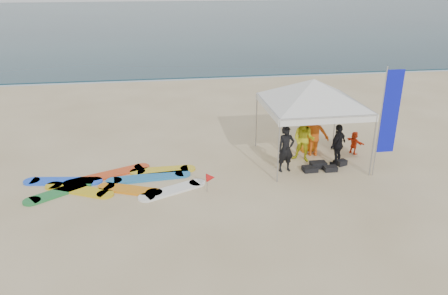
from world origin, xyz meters
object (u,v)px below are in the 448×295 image
surfboard_spread (116,182)px  person_yellow (304,139)px  person_orange_b (309,129)px  person_seated (354,143)px  person_orange_a (314,133)px  person_black_a (286,149)px  feather_flag (389,113)px  marker_pennant (211,178)px  person_black_b (338,145)px  canopy_tent (314,79)px

surfboard_spread → person_yellow: bearing=7.5°
person_orange_b → person_seated: size_ratio=2.10×
person_orange_a → surfboard_spread: bearing=22.0°
person_black_a → person_orange_b: (1.38, 1.63, 0.11)m
person_orange_a → feather_flag: feather_flag is taller
person_seated → marker_pennant: 6.31m
surfboard_spread → person_black_a: bearing=1.2°
person_black_b → person_seated: 1.41m
person_orange_b → person_black_b: bearing=106.3°
person_orange_a → canopy_tent: 2.24m
person_black_b → person_seated: bearing=-177.2°
person_orange_a → person_orange_b: (-0.09, 0.37, 0.05)m
person_orange_b → canopy_tent: bearing=65.1°
person_black_a → person_yellow: 1.18m
person_seated → surfboard_spread: 9.03m
marker_pennant → person_orange_a: bearing=29.8°
feather_flag → person_black_b: bearing=137.3°
canopy_tent → person_seated: bearing=9.0°
person_black_a → person_yellow: person_yellow is taller
person_orange_b → feather_flag: size_ratio=0.50×
feather_flag → surfboard_spread: size_ratio=0.67×
person_yellow → person_orange_b: (0.49, 0.87, 0.09)m
person_black_a → person_yellow: size_ratio=0.98×
canopy_tent → person_yellow: bearing=-166.2°
person_black_a → person_orange_b: size_ratio=0.88×
person_black_b → person_orange_b: 1.53m
feather_flag → marker_pennant: bearing=-176.7°
person_yellow → canopy_tent: bearing=45.9°
person_black_b → person_orange_a: bearing=-99.0°
person_yellow → surfboard_spread: (-6.76, -0.89, -0.81)m
person_orange_a → feather_flag: (1.72, -2.09, 1.35)m
person_black_a → person_orange_a: 1.94m
person_black_a → feather_flag: bearing=-23.0°
person_orange_a → surfboard_spread: 7.52m
person_black_a → feather_flag: 3.59m
person_seated → marker_pennant: size_ratio=1.41×
person_black_a → person_orange_a: size_ratio=0.94×
person_black_b → surfboard_spread: 7.92m
person_seated → surfboard_spread: bearing=74.6°
canopy_tent → surfboard_spread: bearing=-172.3°
person_black_a → person_black_b: person_black_a is taller
canopy_tent → marker_pennant: bearing=-152.9°
person_orange_b → surfboard_spread: 7.51m
person_seated → feather_flag: 2.66m
person_yellow → person_black_b: (1.12, -0.52, -0.07)m
person_yellow → canopy_tent: canopy_tent is taller
canopy_tent → surfboard_spread: size_ratio=0.83×
person_yellow → person_seated: bearing=41.7°
person_orange_a → person_seated: (1.59, -0.13, -0.44)m
marker_pennant → person_yellow: bearing=27.8°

